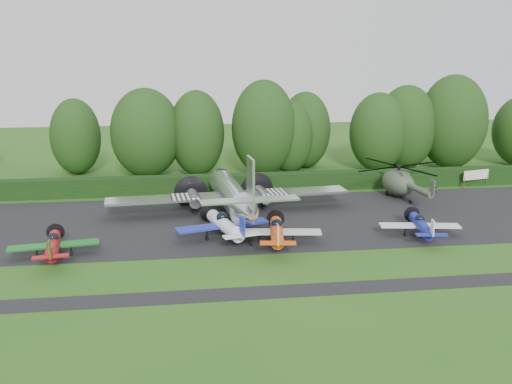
{
  "coord_description": "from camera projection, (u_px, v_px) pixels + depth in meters",
  "views": [
    {
      "loc": [
        -5.21,
        -39.87,
        15.34
      ],
      "look_at": [
        1.53,
        10.8,
        2.5
      ],
      "focal_mm": 40.0,
      "sensor_mm": 36.0,
      "label": 1
    }
  ],
  "objects": [
    {
      "name": "tree_2",
      "position": [
        264.0,
        128.0,
        70.29
      ],
      "size": [
        7.97,
        7.97,
        11.8
      ],
      "color": "black",
      "rests_on": "ground"
    },
    {
      "name": "transport_plane",
      "position": [
        232.0,
        195.0,
        53.28
      ],
      "size": [
        23.27,
        17.84,
        7.46
      ],
      "rotation": [
        0.0,
        0.0,
        -0.09
      ],
      "color": "silver",
      "rests_on": "ground"
    },
    {
      "name": "helicopter",
      "position": [
        398.0,
        180.0,
        60.23
      ],
      "size": [
        10.69,
        12.52,
        3.44
      ],
      "rotation": [
        0.0,
        0.0,
        -0.1
      ],
      "color": "#313B2D",
      "rests_on": "ground"
    },
    {
      "name": "ground",
      "position": [
        255.0,
        260.0,
        42.73
      ],
      "size": [
        160.0,
        160.0,
        0.0
      ],
      "primitive_type": "plane",
      "color": "#245618",
      "rests_on": "ground"
    },
    {
      "name": "light_plane_white",
      "position": [
        225.0,
        225.0,
        46.97
      ],
      "size": [
        7.89,
        8.3,
        3.03
      ],
      "rotation": [
        0.0,
        0.0,
        -0.27
      ],
      "color": "white",
      "rests_on": "ground"
    },
    {
      "name": "apron",
      "position": [
        241.0,
        221.0,
        52.35
      ],
      "size": [
        70.0,
        18.0,
        0.01
      ],
      "primitive_type": "cube",
      "color": "black",
      "rests_on": "ground"
    },
    {
      "name": "tree_4",
      "position": [
        76.0,
        137.0,
        70.97
      ],
      "size": [
        6.2,
        6.2,
        9.51
      ],
      "color": "black",
      "rests_on": "ground"
    },
    {
      "name": "taxiway_verge",
      "position": [
        267.0,
        292.0,
        36.96
      ],
      "size": [
        70.0,
        2.0,
        0.0
      ],
      "primitive_type": "cube",
      "color": "black",
      "rests_on": "ground"
    },
    {
      "name": "hedgerow",
      "position": [
        230.0,
        192.0,
        62.92
      ],
      "size": [
        90.0,
        1.6,
        2.0
      ],
      "primitive_type": "cube",
      "color": "black",
      "rests_on": "ground"
    },
    {
      "name": "tree_0",
      "position": [
        406.0,
        127.0,
        73.99
      ],
      "size": [
        7.8,
        7.8,
        10.93
      ],
      "color": "black",
      "rests_on": "ground"
    },
    {
      "name": "light_plane_red",
      "position": [
        53.0,
        245.0,
        42.74
      ],
      "size": [
        6.63,
        6.97,
        2.55
      ],
      "rotation": [
        0.0,
        0.0,
        -0.15
      ],
      "color": "maroon",
      "rests_on": "ground"
    },
    {
      "name": "light_plane_blue",
      "position": [
        421.0,
        225.0,
        47.52
      ],
      "size": [
        6.64,
        6.99,
        2.55
      ],
      "rotation": [
        0.0,
        0.0,
        0.16
      ],
      "color": "navy",
      "rests_on": "ground"
    },
    {
      "name": "tree_7",
      "position": [
        305.0,
        130.0,
        74.76
      ],
      "size": [
        6.64,
        6.64,
        10.04
      ],
      "color": "black",
      "rests_on": "ground"
    },
    {
      "name": "tree_11",
      "position": [
        289.0,
        137.0,
        71.98
      ],
      "size": [
        5.89,
        5.89,
        9.17
      ],
      "color": "black",
      "rests_on": "ground"
    },
    {
      "name": "tree_1",
      "position": [
        197.0,
        133.0,
        70.19
      ],
      "size": [
        6.82,
        6.82,
        10.56
      ],
      "color": "black",
      "rests_on": "ground"
    },
    {
      "name": "tree_9",
      "position": [
        378.0,
        132.0,
        72.71
      ],
      "size": [
        7.33,
        7.33,
        10.09
      ],
      "color": "black",
      "rests_on": "ground"
    },
    {
      "name": "tree_8",
      "position": [
        146.0,
        133.0,
        69.22
      ],
      "size": [
        8.58,
        8.58,
        10.89
      ],
      "color": "black",
      "rests_on": "ground"
    },
    {
      "name": "light_plane_orange",
      "position": [
        277.0,
        232.0,
        45.59
      ],
      "size": [
        7.22,
        7.59,
        2.77
      ],
      "rotation": [
        0.0,
        0.0,
        0.14
      ],
      "color": "#E74F0D",
      "rests_on": "ground"
    },
    {
      "name": "tree_6",
      "position": [
        453.0,
        122.0,
        74.26
      ],
      "size": [
        8.78,
        8.78,
        12.24
      ],
      "color": "black",
      "rests_on": "ground"
    },
    {
      "name": "sign_board",
      "position": [
        476.0,
        176.0,
        64.97
      ],
      "size": [
        3.49,
        0.13,
        1.96
      ],
      "rotation": [
        0.0,
        0.0,
        -0.24
      ],
      "color": "#3F3326",
      "rests_on": "ground"
    }
  ]
}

